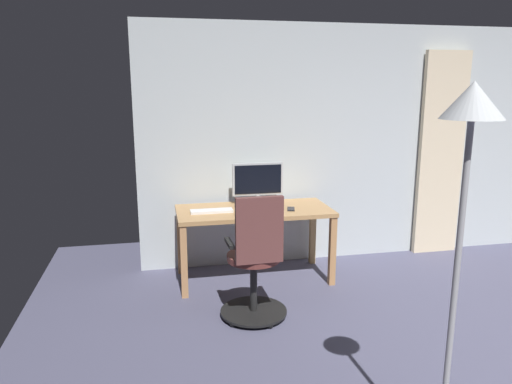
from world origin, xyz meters
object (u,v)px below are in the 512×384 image
(desk, at_px, (254,218))
(computer_keyboard, at_px, (212,211))
(office_chair, at_px, (256,263))
(cell_phone_by_monitor, at_px, (291,209))
(computer_monitor, at_px, (258,181))
(floor_lamp, at_px, (466,174))

(desk, xyz_separation_m, computer_keyboard, (0.42, 0.04, 0.10))
(computer_keyboard, bearing_deg, office_chair, 107.51)
(desk, height_order, office_chair, office_chair)
(computer_keyboard, height_order, cell_phone_by_monitor, computer_keyboard)
(office_chair, height_order, computer_monitor, computer_monitor)
(cell_phone_by_monitor, bearing_deg, computer_keyboard, 10.92)
(computer_monitor, bearing_deg, computer_keyboard, 27.52)
(desk, height_order, computer_monitor, computer_monitor)
(cell_phone_by_monitor, bearing_deg, computer_monitor, -35.54)
(desk, bearing_deg, cell_phone_by_monitor, 164.62)
(office_chair, bearing_deg, floor_lamp, -72.84)
(desk, xyz_separation_m, office_chair, (0.16, 0.85, -0.14))
(desk, relative_size, cell_phone_by_monitor, 10.38)
(computer_monitor, bearing_deg, cell_phone_by_monitor, 129.51)
(computer_monitor, distance_m, cell_phone_by_monitor, 0.47)
(computer_monitor, bearing_deg, floor_lamp, 96.88)
(computer_monitor, xyz_separation_m, cell_phone_by_monitor, (-0.26, 0.32, -0.23))
(office_chair, relative_size, computer_monitor, 2.07)
(cell_phone_by_monitor, relative_size, floor_lamp, 0.07)
(office_chair, distance_m, floor_lamp, 2.11)
(computer_monitor, relative_size, floor_lamp, 0.27)
(cell_phone_by_monitor, bearing_deg, office_chair, 71.02)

